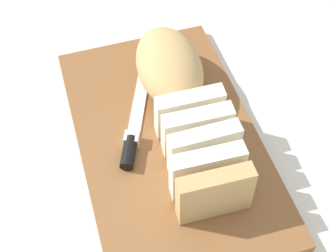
{
  "coord_description": "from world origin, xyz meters",
  "views": [
    {
      "loc": [
        0.38,
        -0.12,
        0.6
      ],
      "look_at": [
        0.0,
        0.0,
        0.05
      ],
      "focal_mm": 47.35,
      "sensor_mm": 36.0,
      "label": 1
    }
  ],
  "objects": [
    {
      "name": "bread_knife",
      "position": [
        -0.02,
        -0.05,
        0.03
      ],
      "size": [
        0.24,
        0.12,
        0.02
      ],
      "rotation": [
        0.0,
        0.0,
        2.74
      ],
      "color": "silver",
      "rests_on": "cutting_board"
    },
    {
      "name": "cutting_board",
      "position": [
        0.0,
        0.0,
        0.01
      ],
      "size": [
        0.47,
        0.28,
        0.02
      ],
      "primitive_type": "cube",
      "rotation": [
        0.0,
        0.0,
        0.01
      ],
      "color": "brown",
      "rests_on": "ground_plane"
    },
    {
      "name": "bread_loaf",
      "position": [
        -0.04,
        0.03,
        0.06
      ],
      "size": [
        0.35,
        0.12,
        0.09
      ],
      "rotation": [
        0.0,
        0.0,
        -0.03
      ],
      "color": "tan",
      "rests_on": "cutting_board"
    },
    {
      "name": "crumb_stray_left",
      "position": [
        0.01,
        -0.01,
        0.02
      ],
      "size": [
        0.0,
        0.0,
        0.0
      ],
      "primitive_type": "sphere",
      "color": "tan",
      "rests_on": "cutting_board"
    },
    {
      "name": "crumb_near_loaf",
      "position": [
        -0.09,
        0.03,
        0.02
      ],
      "size": [
        0.01,
        0.01,
        0.01
      ],
      "primitive_type": "sphere",
      "color": "tan",
      "rests_on": "cutting_board"
    },
    {
      "name": "crumb_near_knife",
      "position": [
        -0.01,
        0.03,
        0.02
      ],
      "size": [
        0.01,
        0.01,
        0.01
      ],
      "primitive_type": "sphere",
      "color": "tan",
      "rests_on": "cutting_board"
    },
    {
      "name": "ground_plane",
      "position": [
        0.0,
        0.0,
        0.0
      ],
      "size": [
        3.0,
        3.0,
        0.0
      ],
      "primitive_type": "plane",
      "color": "silver"
    }
  ]
}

